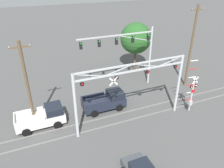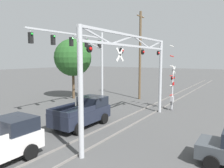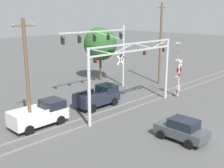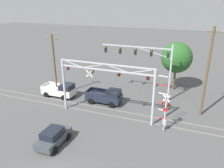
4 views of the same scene
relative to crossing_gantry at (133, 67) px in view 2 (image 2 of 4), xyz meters
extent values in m
cube|color=gray|center=(0.01, 0.28, -4.29)|extent=(80.00, 0.08, 0.10)
cube|color=gray|center=(0.01, 1.72, -4.29)|extent=(80.00, 0.08, 0.10)
cylinder|color=#B7BABF|center=(-5.55, 0.00, -1.06)|extent=(0.27, 0.27, 6.56)
cylinder|color=#B7BABF|center=(5.57, 0.00, -1.06)|extent=(0.27, 0.27, 6.56)
cube|color=#B7BABF|center=(0.01, 0.00, 1.46)|extent=(11.39, 0.14, 0.14)
cube|color=#B7BABF|center=(0.01, 0.00, 2.15)|extent=(11.39, 0.14, 0.14)
cube|color=#B7BABF|center=(-4.16, 0.00, 1.81)|extent=(2.80, 0.08, 0.76)
cube|color=#B7BABF|center=(-1.38, 0.00, 1.81)|extent=(2.80, 0.08, 0.76)
cube|color=#B7BABF|center=(1.40, 0.00, 1.81)|extent=(2.80, 0.08, 0.76)
cube|color=#B7BABF|center=(4.18, 0.00, 1.81)|extent=(2.80, 0.08, 0.76)
cylinder|color=black|center=(-4.81, 0.00, 1.10)|extent=(0.38, 0.10, 0.38)
sphere|color=red|center=(-4.81, -0.07, 1.10)|extent=(0.18, 0.18, 0.18)
cylinder|color=#B7BABF|center=(-4.81, 0.00, 1.34)|extent=(0.04, 0.04, 0.10)
cylinder|color=black|center=(-1.60, 0.00, 1.10)|extent=(0.38, 0.10, 0.38)
sphere|color=red|center=(-1.60, -0.07, 1.10)|extent=(0.18, 0.18, 0.18)
cylinder|color=#B7BABF|center=(-1.60, 0.00, 1.34)|extent=(0.04, 0.04, 0.10)
cylinder|color=black|center=(1.62, 0.00, 1.10)|extent=(0.38, 0.10, 0.38)
sphere|color=red|center=(1.62, -0.07, 1.10)|extent=(0.18, 0.18, 0.18)
cylinder|color=#B7BABF|center=(1.62, 0.00, 1.34)|extent=(0.04, 0.04, 0.10)
cylinder|color=black|center=(4.83, 0.00, 1.10)|extent=(0.38, 0.10, 0.38)
sphere|color=red|center=(4.83, -0.07, 1.10)|extent=(0.18, 0.18, 0.18)
cylinder|color=#B7BABF|center=(4.83, 0.00, 1.34)|extent=(0.04, 0.04, 0.10)
cube|color=white|center=(-1.93, -0.10, 0.84)|extent=(0.88, 0.03, 0.88)
cube|color=white|center=(-1.93, -0.10, 0.84)|extent=(0.88, 0.03, 0.88)
cylinder|color=black|center=(-1.93, -0.12, 0.84)|extent=(0.04, 0.04, 0.02)
cylinder|color=#B7BABF|center=(7.00, -0.71, -2.23)|extent=(0.16, 0.16, 4.22)
cylinder|color=#59595B|center=(7.00, -0.71, -4.29)|extent=(0.35, 0.35, 0.10)
cube|color=white|center=(7.00, -0.82, -0.47)|extent=(0.78, 0.03, 0.78)
cube|color=white|center=(7.00, -0.82, -0.47)|extent=(0.78, 0.03, 0.78)
cylinder|color=black|center=(7.00, -0.84, -0.47)|extent=(0.04, 0.04, 0.02)
cylinder|color=black|center=(6.72, -0.71, -1.22)|extent=(0.32, 0.09, 0.32)
sphere|color=red|center=(6.72, -0.77, -1.22)|extent=(0.16, 0.16, 0.16)
cylinder|color=black|center=(7.28, -0.71, -1.22)|extent=(0.32, 0.09, 0.32)
sphere|color=red|center=(7.28, -0.77, -1.22)|extent=(0.16, 0.16, 0.16)
cube|color=#B7BABF|center=(7.00, -0.71, -1.22)|extent=(0.64, 0.06, 0.06)
cube|color=red|center=(7.00, -0.81, -1.77)|extent=(0.44, 0.02, 0.32)
cube|color=#B2B2B7|center=(7.00, -0.71, -3.29)|extent=(0.36, 0.28, 0.56)
cylinder|color=red|center=(6.79, -0.71, -2.83)|extent=(0.92, 0.09, 0.15)
cylinder|color=white|center=(6.72, -0.71, -1.92)|extent=(0.92, 0.09, 0.15)
cylinder|color=red|center=(6.66, -0.71, -1.00)|extent=(0.92, 0.09, 0.15)
cylinder|color=white|center=(6.59, -0.71, -0.08)|extent=(0.92, 0.09, 0.15)
cylinder|color=red|center=(6.53, -0.71, 0.84)|extent=(0.92, 0.09, 0.15)
cylinder|color=white|center=(6.46, -0.71, 1.75)|extent=(0.92, 0.09, 0.15)
cube|color=#3F3F42|center=(6.84, -0.71, -3.64)|extent=(0.24, 0.12, 0.36)
cylinder|color=#B7BABF|center=(6.37, 7.06, -0.44)|extent=(0.24, 0.24, 7.80)
cube|color=#B7BABF|center=(1.50, 7.06, 2.86)|extent=(9.74, 0.14, 0.14)
cube|color=#B7BABF|center=(3.94, 7.06, 2.26)|extent=(4.89, 0.08, 1.28)
cylinder|color=#B7BABF|center=(-2.87, 7.06, 2.71)|extent=(0.04, 0.04, 0.30)
cube|color=black|center=(-2.87, 7.06, 2.15)|extent=(0.30, 0.26, 0.82)
sphere|color=green|center=(-2.87, 6.90, 2.43)|extent=(0.18, 0.18, 0.18)
cylinder|color=#B7BABF|center=(-0.69, 7.06, 2.71)|extent=(0.04, 0.04, 0.30)
cube|color=black|center=(-0.69, 7.06, 2.15)|extent=(0.30, 0.26, 0.82)
sphere|color=green|center=(-0.69, 6.90, 2.43)|extent=(0.18, 0.18, 0.18)
cylinder|color=#B7BABF|center=(1.50, 7.06, 2.71)|extent=(0.04, 0.04, 0.30)
cube|color=black|center=(1.50, 7.06, 2.15)|extent=(0.30, 0.26, 0.82)
sphere|color=green|center=(1.50, 6.90, 2.43)|extent=(0.18, 0.18, 0.18)
cylinder|color=#B7BABF|center=(3.69, 7.06, 2.71)|extent=(0.04, 0.04, 0.30)
cube|color=black|center=(3.69, 7.06, 2.15)|extent=(0.30, 0.26, 0.82)
sphere|color=green|center=(3.69, 6.90, 2.43)|extent=(0.18, 0.18, 0.18)
cylinder|color=#B7BABF|center=(5.87, 7.06, 2.71)|extent=(0.04, 0.04, 0.30)
cube|color=black|center=(5.87, 7.06, 2.15)|extent=(0.30, 0.26, 0.82)
sphere|color=green|center=(5.87, 6.90, 2.43)|extent=(0.18, 0.18, 0.18)
cube|color=#1E2333|center=(-1.66, 3.33, -3.48)|extent=(4.75, 2.04, 0.91)
cube|color=black|center=(-0.26, 3.33, -2.67)|extent=(1.66, 1.88, 0.72)
cube|color=#1E2333|center=(-2.58, 2.35, -2.87)|extent=(2.70, 0.08, 0.32)
cube|color=#1E2333|center=(-2.58, 4.31, -2.87)|extent=(2.70, 0.08, 0.32)
cube|color=#1E2333|center=(-3.98, 3.33, -2.87)|extent=(0.10, 1.96, 0.32)
cylinder|color=black|center=(-0.18, 2.30, -3.94)|extent=(0.80, 0.24, 0.80)
cylinder|color=black|center=(-0.18, 4.36, -3.94)|extent=(0.80, 0.24, 0.80)
cylinder|color=black|center=(-3.13, 2.30, -3.94)|extent=(0.80, 0.24, 0.80)
cylinder|color=black|center=(-3.13, 4.36, -3.94)|extent=(0.80, 0.24, 0.80)
cube|color=black|center=(-7.17, 2.96, -2.67)|extent=(1.65, 1.88, 0.72)
cylinder|color=black|center=(-7.09, 1.93, -3.94)|extent=(0.80, 0.24, 0.80)
cylinder|color=black|center=(-7.09, 4.00, -3.94)|extent=(0.80, 0.24, 0.80)
cylinder|color=black|center=(-3.43, -5.70, -4.00)|extent=(0.24, 0.68, 0.68)
cylinder|color=black|center=(-1.64, -5.70, -4.00)|extent=(0.24, 0.68, 0.68)
cylinder|color=brown|center=(10.65, 4.45, 0.92)|extent=(0.28, 0.28, 10.53)
cube|color=brown|center=(10.65, 4.45, 5.59)|extent=(1.80, 0.12, 0.12)
cylinder|color=silver|center=(9.83, 4.45, 5.69)|extent=(0.08, 0.08, 0.12)
cylinder|color=silver|center=(11.47, 4.45, 5.69)|extent=(0.08, 0.08, 0.12)
cylinder|color=brown|center=(6.64, 11.62, -2.59)|extent=(0.32, 0.32, 3.50)
sphere|color=#265623|center=(6.64, 11.62, 0.75)|extent=(4.57, 4.57, 4.57)
camera|label=1|loc=(-8.81, -16.06, 9.72)|focal=35.00mm
camera|label=2|loc=(-13.58, -6.91, 0.61)|focal=35.00mm
camera|label=3|loc=(-19.91, -16.69, 4.82)|focal=45.00mm
camera|label=4|loc=(9.05, -21.35, 8.72)|focal=35.00mm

